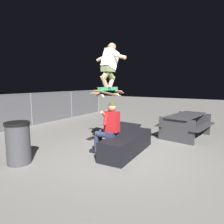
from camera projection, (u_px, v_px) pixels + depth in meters
ground_plane at (121, 156)px, 4.91m from camera, size 40.00×40.00×0.00m
ledge_box_main at (127, 144)px, 5.10m from camera, size 1.94×0.70×0.47m
person_sitting_on_ledge at (108, 126)px, 4.92m from camera, size 0.59×0.76×1.30m
skateboard at (108, 93)px, 4.85m from camera, size 1.04×0.35×0.17m
skater_airborne at (110, 64)px, 4.80m from camera, size 0.63×0.89×1.12m
kicker_ramp at (122, 132)px, 7.09m from camera, size 1.17×1.09×0.40m
picnic_table_back at (186, 122)px, 6.56m from camera, size 1.89×1.60×0.75m
trash_bin at (18, 143)px, 4.38m from camera, size 0.52×0.52×0.93m
fence_back at (3, 112)px, 7.33m from camera, size 12.05×0.05×1.35m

